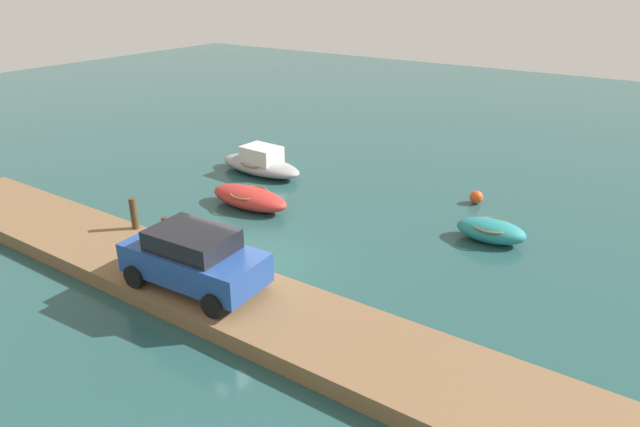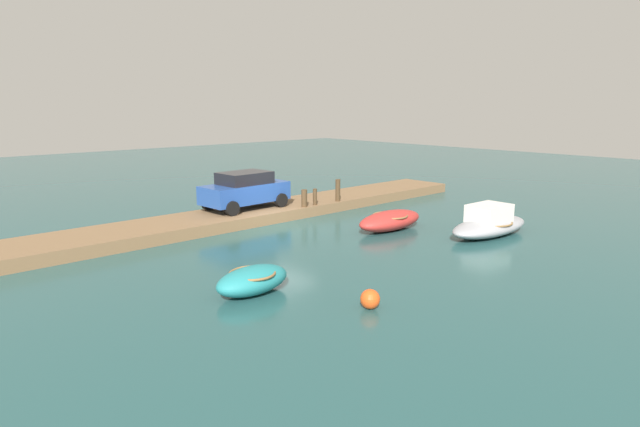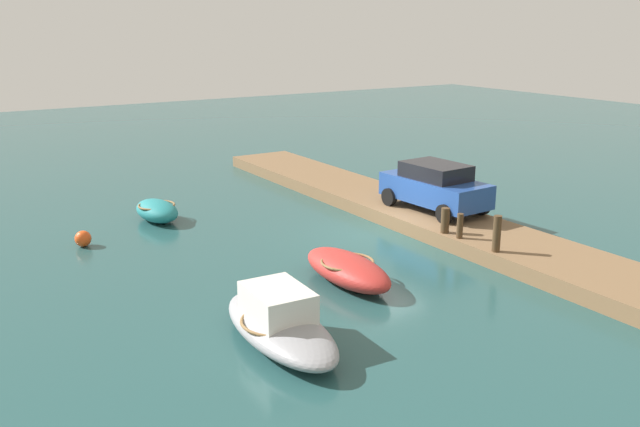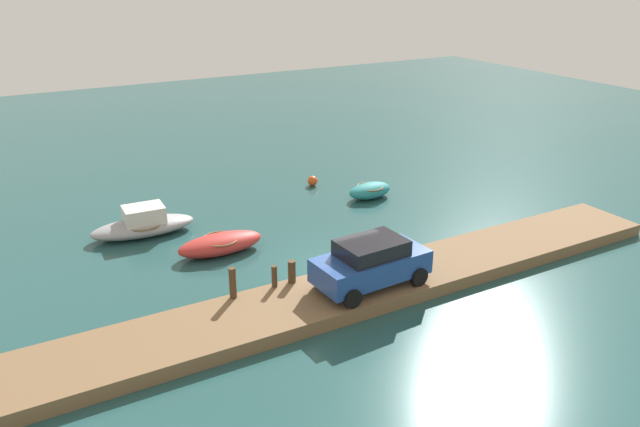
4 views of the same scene
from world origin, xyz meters
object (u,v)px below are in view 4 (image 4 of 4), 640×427
(mooring_post_west, at_px, (233,283))
(parked_car, at_px, (371,262))
(marker_buoy, at_px, (313,181))
(mooring_post_mid_west, at_px, (274,276))
(mooring_post_mid_east, at_px, (292,272))
(dinghy_teal, at_px, (370,190))
(motorboat_grey, at_px, (143,224))
(rowboat_red, at_px, (220,244))

(mooring_post_west, height_order, parked_car, parked_car)
(marker_buoy, bearing_deg, parked_car, -109.27)
(mooring_post_mid_west, bearing_deg, mooring_post_mid_east, 0.00)
(mooring_post_west, height_order, mooring_post_mid_east, mooring_post_west)
(dinghy_teal, xyz_separation_m, motorboat_grey, (-10.80, 0.96, 0.09))
(rowboat_red, distance_m, motorboat_grey, 3.95)
(mooring_post_mid_west, bearing_deg, dinghy_teal, 38.69)
(parked_car, bearing_deg, mooring_post_mid_west, 149.34)
(motorboat_grey, relative_size, mooring_post_mid_west, 5.66)
(dinghy_teal, relative_size, mooring_post_mid_west, 3.08)
(motorboat_grey, distance_m, marker_buoy, 9.46)
(rowboat_red, xyz_separation_m, motorboat_grey, (-2.17, 3.30, 0.07))
(dinghy_teal, bearing_deg, mooring_post_mid_east, -143.18)
(mooring_post_mid_east, bearing_deg, mooring_post_mid_west, 180.00)
(mooring_post_west, bearing_deg, parked_car, -19.01)
(mooring_post_west, bearing_deg, marker_buoy, 49.31)
(dinghy_teal, bearing_deg, parked_car, -127.85)
(dinghy_teal, relative_size, mooring_post_mid_east, 2.97)
(motorboat_grey, xyz_separation_m, marker_buoy, (9.25, 2.00, -0.22))
(mooring_post_mid_west, distance_m, marker_buoy, 11.82)
(rowboat_red, relative_size, mooring_post_mid_east, 4.29)
(mooring_post_mid_east, xyz_separation_m, marker_buoy, (6.14, 9.66, -0.62))
(motorboat_grey, distance_m, mooring_post_mid_east, 8.27)
(motorboat_grey, bearing_deg, rowboat_red, -53.85)
(dinghy_teal, height_order, mooring_post_mid_west, mooring_post_mid_west)
(parked_car, bearing_deg, rowboat_red, 115.38)
(mooring_post_west, xyz_separation_m, parked_car, (4.40, -1.52, 0.33))
(mooring_post_west, distance_m, parked_car, 4.66)
(motorboat_grey, height_order, parked_car, parked_car)
(mooring_post_west, relative_size, parked_car, 0.27)
(motorboat_grey, xyz_separation_m, mooring_post_west, (0.94, -7.65, 0.53))
(mooring_post_west, bearing_deg, dinghy_teal, 34.16)
(dinghy_teal, relative_size, marker_buoy, 4.63)
(mooring_post_mid_east, xyz_separation_m, parked_car, (2.23, -1.52, 0.47))
(dinghy_teal, bearing_deg, marker_buoy, 113.48)
(rowboat_red, relative_size, mooring_post_west, 3.21)
(motorboat_grey, bearing_deg, mooring_post_west, -80.13)
(rowboat_red, height_order, marker_buoy, rowboat_red)
(motorboat_grey, distance_m, mooring_post_mid_west, 8.04)
(mooring_post_mid_east, distance_m, marker_buoy, 11.46)
(parked_car, height_order, marker_buoy, parked_car)
(rowboat_red, xyz_separation_m, mooring_post_mid_east, (0.94, -4.35, 0.47))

